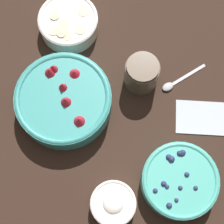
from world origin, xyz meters
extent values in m
plane|color=black|center=(0.00, 0.00, 0.00)|extent=(4.00, 4.00, 0.00)
cylinder|color=teal|center=(0.18, 0.02, 0.03)|extent=(0.24, 0.24, 0.07)
torus|color=teal|center=(0.18, 0.02, 0.06)|extent=(0.24, 0.24, 0.02)
cylinder|color=#B21928|center=(0.18, 0.02, 0.05)|extent=(0.19, 0.19, 0.02)
cone|color=#B21928|center=(0.11, 0.07, 0.07)|extent=(0.05, 0.05, 0.03)
cone|color=#B21928|center=(0.18, 0.00, 0.07)|extent=(0.04, 0.04, 0.03)
cone|color=#B21928|center=(0.17, -0.04, 0.07)|extent=(0.05, 0.05, 0.02)
cone|color=#B21928|center=(0.23, -0.03, 0.07)|extent=(0.04, 0.04, 0.03)
cone|color=#B21928|center=(0.23, -0.04, 0.07)|extent=(0.04, 0.04, 0.03)
cone|color=#B21928|center=(0.16, 0.03, 0.08)|extent=(0.04, 0.04, 0.03)
cylinder|color=#47AD9E|center=(-0.16, 0.12, 0.03)|extent=(0.18, 0.18, 0.05)
torus|color=#47AD9E|center=(-0.16, 0.12, 0.05)|extent=(0.18, 0.18, 0.01)
cylinder|color=navy|center=(-0.16, 0.12, 0.04)|extent=(0.15, 0.15, 0.02)
sphere|color=navy|center=(-0.17, 0.10, 0.05)|extent=(0.01, 0.01, 0.01)
sphere|color=navy|center=(-0.12, 0.08, 0.05)|extent=(0.02, 0.02, 0.02)
sphere|color=navy|center=(-0.16, 0.16, 0.05)|extent=(0.01, 0.01, 0.01)
sphere|color=navy|center=(-0.16, 0.13, 0.05)|extent=(0.01, 0.01, 0.01)
sphere|color=navy|center=(-0.20, 0.12, 0.05)|extent=(0.01, 0.01, 0.01)
sphere|color=navy|center=(-0.15, 0.18, 0.05)|extent=(0.01, 0.01, 0.01)
sphere|color=navy|center=(-0.14, 0.06, 0.05)|extent=(0.01, 0.01, 0.01)
sphere|color=navy|center=(-0.14, 0.06, 0.05)|extent=(0.01, 0.01, 0.01)
sphere|color=navy|center=(-0.12, 0.07, 0.05)|extent=(0.01, 0.01, 0.01)
sphere|color=navy|center=(-0.12, 0.14, 0.05)|extent=(0.01, 0.01, 0.01)
sphere|color=navy|center=(-0.11, 0.16, 0.05)|extent=(0.01, 0.01, 0.01)
sphere|color=navy|center=(-0.13, 0.14, 0.05)|extent=(0.01, 0.01, 0.01)
sphere|color=navy|center=(-0.14, 0.05, 0.05)|extent=(0.01, 0.01, 0.01)
cylinder|color=silver|center=(0.25, -0.19, 0.03)|extent=(0.16, 0.16, 0.05)
torus|color=silver|center=(0.25, -0.19, 0.05)|extent=(0.16, 0.16, 0.01)
cylinder|color=beige|center=(0.25, -0.19, 0.04)|extent=(0.13, 0.13, 0.02)
cylinder|color=beige|center=(0.22, -0.23, 0.05)|extent=(0.03, 0.03, 0.00)
cylinder|color=beige|center=(0.25, -0.15, 0.05)|extent=(0.03, 0.03, 0.01)
cylinder|color=beige|center=(0.27, -0.14, 0.05)|extent=(0.02, 0.02, 0.01)
cylinder|color=beige|center=(0.21, -0.17, 0.05)|extent=(0.03, 0.03, 0.00)
cylinder|color=beige|center=(0.23, -0.14, 0.05)|extent=(0.03, 0.03, 0.00)
cylinder|color=beige|center=(0.25, -0.17, 0.05)|extent=(0.03, 0.03, 0.00)
cylinder|color=beige|center=(0.25, -0.17, 0.05)|extent=(0.03, 0.03, 0.00)
cylinder|color=beige|center=(0.29, -0.19, 0.05)|extent=(0.03, 0.03, 0.01)
cylinder|color=beige|center=(0.25, -0.16, 0.05)|extent=(0.03, 0.03, 0.01)
cylinder|color=silver|center=(-0.03, 0.22, 0.02)|extent=(0.11, 0.11, 0.04)
torus|color=silver|center=(-0.03, 0.22, 0.04)|extent=(0.11, 0.11, 0.01)
cylinder|color=white|center=(-0.03, 0.22, 0.03)|extent=(0.09, 0.09, 0.01)
ellipsoid|color=white|center=(-0.03, 0.22, 0.04)|extent=(0.05, 0.05, 0.02)
cylinder|color=brown|center=(0.01, -0.11, 0.04)|extent=(0.09, 0.09, 0.08)
cylinder|color=#512D1E|center=(0.01, -0.11, 0.04)|extent=(0.07, 0.07, 0.06)
cylinder|color=brown|center=(0.01, -0.11, 0.09)|extent=(0.08, 0.08, 0.01)
cube|color=#B2BCC6|center=(-0.17, -0.06, 0.00)|extent=(0.15, 0.12, 0.01)
cube|color=#B2B2B7|center=(-0.10, -0.17, 0.00)|extent=(0.07, 0.09, 0.01)
ellipsoid|color=#B2B2B7|center=(-0.06, -0.12, 0.01)|extent=(0.04, 0.04, 0.01)
camera|label=1|loc=(-0.04, 0.27, 0.94)|focal=60.00mm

